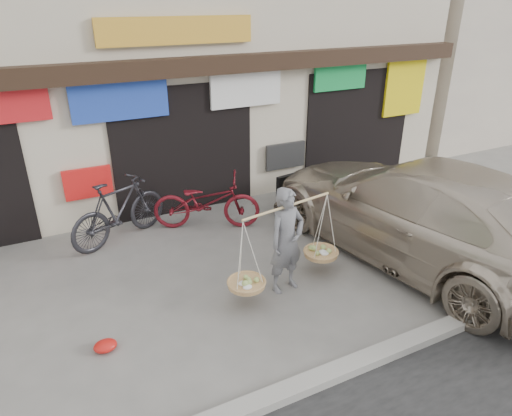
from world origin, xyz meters
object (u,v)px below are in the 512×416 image
street_vendor (287,244)px  bike_1 (119,210)px  bike_2 (206,202)px  suv (419,210)px

street_vendor → bike_1: 3.45m
bike_1 → bike_2: size_ratio=0.98×
bike_2 → suv: 4.00m
bike_1 → suv: suv is taller
bike_1 → bike_2: bike_1 is taller
bike_2 → street_vendor: bearing=-147.6°
bike_2 → suv: suv is taller
bike_1 → bike_2: (1.66, -0.23, -0.07)m
bike_2 → suv: (2.95, -2.68, 0.33)m
street_vendor → suv: size_ratio=0.32×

